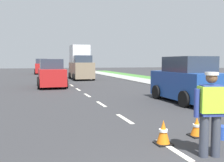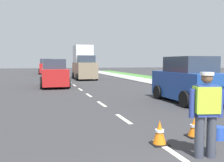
{
  "view_description": "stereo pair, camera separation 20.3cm",
  "coord_description": "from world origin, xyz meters",
  "px_view_note": "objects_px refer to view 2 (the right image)",
  "views": [
    {
      "loc": [
        -2.8,
        -1.97,
        1.88
      ],
      "look_at": [
        0.14,
        7.55,
        1.1
      ],
      "focal_mm": 40.79,
      "sensor_mm": 36.0,
      "label": 1
    },
    {
      "loc": [
        -2.61,
        -2.03,
        1.88
      ],
      "look_at": [
        0.14,
        7.55,
        1.1
      ],
      "focal_mm": 40.79,
      "sensor_mm": 36.0,
      "label": 2
    }
  ],
  "objects_px": {
    "car_oncoming_third": "(46,67)",
    "car_oncoming_second": "(54,74)",
    "car_parked_curbside": "(188,81)",
    "traffic_cone_far": "(160,133)",
    "road_worker": "(207,110)",
    "traffic_cone_near": "(194,127)",
    "delivery_truck": "(84,64)"
  },
  "relations": [
    {
      "from": "car_oncoming_second",
      "to": "car_parked_curbside",
      "type": "relative_size",
      "value": 1.09
    },
    {
      "from": "road_worker",
      "to": "traffic_cone_far",
      "type": "relative_size",
      "value": 3.02
    },
    {
      "from": "car_oncoming_third",
      "to": "car_oncoming_second",
      "type": "height_order",
      "value": "car_oncoming_third"
    },
    {
      "from": "car_oncoming_second",
      "to": "delivery_truck",
      "type": "bearing_deg",
      "value": 64.11
    },
    {
      "from": "road_worker",
      "to": "car_parked_curbside",
      "type": "distance_m",
      "value": 6.94
    },
    {
      "from": "delivery_truck",
      "to": "car_oncoming_third",
      "type": "xyz_separation_m",
      "value": [
        -3.55,
        12.86,
        -0.57
      ]
    },
    {
      "from": "car_oncoming_third",
      "to": "car_oncoming_second",
      "type": "bearing_deg",
      "value": -89.67
    },
    {
      "from": "road_worker",
      "to": "car_oncoming_third",
      "type": "xyz_separation_m",
      "value": [
        -2.18,
        34.85,
        0.11
      ]
    },
    {
      "from": "car_oncoming_second",
      "to": "car_parked_curbside",
      "type": "height_order",
      "value": "car_parked_curbside"
    },
    {
      "from": "car_oncoming_second",
      "to": "car_parked_curbside",
      "type": "xyz_separation_m",
      "value": [
        5.51,
        -8.89,
        0.03
      ]
    },
    {
      "from": "traffic_cone_near",
      "to": "road_worker",
      "type": "bearing_deg",
      "value": -114.58
    },
    {
      "from": "car_oncoming_third",
      "to": "car_parked_curbside",
      "type": "distance_m",
      "value": 29.38
    },
    {
      "from": "traffic_cone_far",
      "to": "delivery_truck",
      "type": "distance_m",
      "value": 21.19
    },
    {
      "from": "road_worker",
      "to": "car_parked_curbside",
      "type": "height_order",
      "value": "car_parked_curbside"
    },
    {
      "from": "traffic_cone_near",
      "to": "car_oncoming_second",
      "type": "height_order",
      "value": "car_oncoming_second"
    },
    {
      "from": "traffic_cone_near",
      "to": "car_oncoming_third",
      "type": "xyz_separation_m",
      "value": [
        -2.75,
        33.61,
        0.8
      ]
    },
    {
      "from": "car_oncoming_third",
      "to": "traffic_cone_far",
      "type": "bearing_deg",
      "value": -87.22
    },
    {
      "from": "car_oncoming_second",
      "to": "car_parked_curbside",
      "type": "distance_m",
      "value": 10.46
    },
    {
      "from": "road_worker",
      "to": "traffic_cone_far",
      "type": "height_order",
      "value": "road_worker"
    },
    {
      "from": "road_worker",
      "to": "car_oncoming_third",
      "type": "relative_size",
      "value": 0.39
    },
    {
      "from": "traffic_cone_far",
      "to": "car_oncoming_second",
      "type": "relative_size",
      "value": 0.13
    },
    {
      "from": "road_worker",
      "to": "car_oncoming_second",
      "type": "height_order",
      "value": "car_oncoming_second"
    },
    {
      "from": "delivery_truck",
      "to": "car_oncoming_third",
      "type": "distance_m",
      "value": 13.35
    },
    {
      "from": "car_oncoming_third",
      "to": "car_parked_curbside",
      "type": "relative_size",
      "value": 1.1
    },
    {
      "from": "traffic_cone_far",
      "to": "car_parked_curbside",
      "type": "xyz_separation_m",
      "value": [
        3.98,
        5.08,
        0.7
      ]
    },
    {
      "from": "traffic_cone_far",
      "to": "car_oncoming_third",
      "type": "height_order",
      "value": "car_oncoming_third"
    },
    {
      "from": "delivery_truck",
      "to": "road_worker",
      "type": "bearing_deg",
      "value": -93.57
    },
    {
      "from": "traffic_cone_near",
      "to": "car_parked_curbside",
      "type": "distance_m",
      "value": 5.63
    },
    {
      "from": "car_oncoming_third",
      "to": "car_parked_curbside",
      "type": "xyz_separation_m",
      "value": [
        5.63,
        -28.83,
        -0.07
      ]
    },
    {
      "from": "traffic_cone_near",
      "to": "car_oncoming_third",
      "type": "distance_m",
      "value": 33.73
    },
    {
      "from": "traffic_cone_far",
      "to": "car_oncoming_second",
      "type": "distance_m",
      "value": 14.08
    },
    {
      "from": "traffic_cone_near",
      "to": "delivery_truck",
      "type": "bearing_deg",
      "value": 87.77
    }
  ]
}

